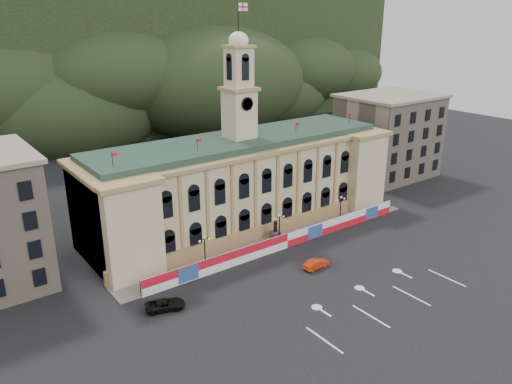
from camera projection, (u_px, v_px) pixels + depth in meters
ground at (357, 286)px, 68.66m from camera, size 260.00×260.00×0.00m
lane_markings at (386, 302)px, 64.88m from camera, size 26.00×10.00×0.02m
hill_ridge at (66, 68)px, 154.25m from camera, size 230.00×80.00×64.00m
city_hall at (241, 181)px, 86.88m from camera, size 56.20×17.60×37.10m
side_building_right at (388, 136)px, 113.01m from camera, size 21.00×17.00×18.60m
hoarding_fence at (287, 240)px, 79.65m from camera, size 50.00×0.44×2.50m
pavement at (276, 241)px, 82.04m from camera, size 56.00×5.50×0.16m
statue at (275, 235)px, 81.86m from camera, size 1.40×1.40×3.72m
lamp_left at (205, 249)px, 72.61m from camera, size 1.96×0.44×5.15m
lamp_center at (279, 226)px, 80.47m from camera, size 1.96×0.44×5.15m
lamp_right at (341, 207)px, 88.32m from camera, size 1.96×0.44×5.15m
red_sedan at (316, 264)px, 73.38m from camera, size 1.56×4.27×1.40m
black_suv at (165, 305)px, 63.11m from camera, size 5.34×6.40×1.39m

